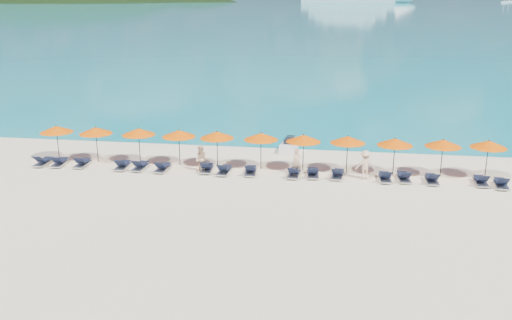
# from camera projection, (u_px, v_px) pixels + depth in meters

# --- Properties ---
(ground) EXTENTS (1400.00, 1400.00, 0.00)m
(ground) POSITION_uv_depth(u_px,v_px,m) (247.00, 198.00, 29.48)
(ground) COLOR beige
(sea) EXTENTS (1600.00, 1300.00, 0.01)m
(sea) POSITION_uv_depth(u_px,v_px,m) (342.00, 1.00, 655.13)
(sea) COLOR #1FA9B2
(sea) RESTS_ON ground
(headland_main) EXTENTS (374.00, 242.00, 126.50)m
(headland_main) POSITION_uv_depth(u_px,v_px,m) (50.00, 40.00, 595.41)
(headland_main) COLOR black
(headland_main) RESTS_ON ground
(headland_small) EXTENTS (162.00, 126.00, 85.50)m
(headland_small) POSITION_uv_depth(u_px,v_px,m) (194.00, 37.00, 591.89)
(headland_small) COLOR black
(headland_small) RESTS_ON ground
(sailboat_near) EXTENTS (5.43, 1.81, 9.95)m
(sailboat_near) POSITION_uv_depth(u_px,v_px,m) (504.00, 2.00, 538.67)
(sailboat_near) COLOR silver
(sailboat_near) RESTS_ON ground
(sailboat_far) EXTENTS (5.28, 1.76, 9.67)m
(sailboat_far) POSITION_uv_depth(u_px,v_px,m) (509.00, 1.00, 571.89)
(sailboat_far) COLOR silver
(sailboat_far) RESTS_ON ground
(jetski) EXTENTS (1.18, 2.56, 0.88)m
(jetski) POSITION_uv_depth(u_px,v_px,m) (289.00, 145.00, 38.30)
(jetski) COLOR white
(jetski) RESTS_ON ground
(beachgoer_a) EXTENTS (0.66, 0.56, 1.54)m
(beachgoer_a) POSITION_uv_depth(u_px,v_px,m) (297.00, 162.00, 33.07)
(beachgoer_a) COLOR #DFB38B
(beachgoer_a) RESTS_ON ground
(beachgoer_b) EXTENTS (0.90, 0.74, 1.62)m
(beachgoer_b) POSITION_uv_depth(u_px,v_px,m) (201.00, 159.00, 33.52)
(beachgoer_b) COLOR #DFB38B
(beachgoer_b) RESTS_ON ground
(beachgoer_c) EXTENTS (1.15, 0.64, 1.69)m
(beachgoer_c) POSITION_uv_depth(u_px,v_px,m) (365.00, 165.00, 32.30)
(beachgoer_c) COLOR #DFB38B
(beachgoer_c) RESTS_ON ground
(umbrella_0) EXTENTS (2.10, 2.10, 2.28)m
(umbrella_0) POSITION_uv_depth(u_px,v_px,m) (56.00, 129.00, 35.63)
(umbrella_0) COLOR black
(umbrella_0) RESTS_ON ground
(umbrella_1) EXTENTS (2.10, 2.10, 2.28)m
(umbrella_1) POSITION_uv_depth(u_px,v_px,m) (96.00, 130.00, 35.28)
(umbrella_1) COLOR black
(umbrella_1) RESTS_ON ground
(umbrella_2) EXTENTS (2.10, 2.10, 2.28)m
(umbrella_2) POSITION_uv_depth(u_px,v_px,m) (139.00, 132.00, 34.99)
(umbrella_2) COLOR black
(umbrella_2) RESTS_ON ground
(umbrella_3) EXTENTS (2.10, 2.10, 2.28)m
(umbrella_3) POSITION_uv_depth(u_px,v_px,m) (179.00, 133.00, 34.54)
(umbrella_3) COLOR black
(umbrella_3) RESTS_ON ground
(umbrella_4) EXTENTS (2.10, 2.10, 2.28)m
(umbrella_4) POSITION_uv_depth(u_px,v_px,m) (217.00, 135.00, 34.21)
(umbrella_4) COLOR black
(umbrella_4) RESTS_ON ground
(umbrella_5) EXTENTS (2.10, 2.10, 2.28)m
(umbrella_5) POSITION_uv_depth(u_px,v_px,m) (261.00, 136.00, 33.84)
(umbrella_5) COLOR black
(umbrella_5) RESTS_ON ground
(umbrella_6) EXTENTS (2.10, 2.10, 2.28)m
(umbrella_6) POSITION_uv_depth(u_px,v_px,m) (304.00, 138.00, 33.41)
(umbrella_6) COLOR black
(umbrella_6) RESTS_ON ground
(umbrella_7) EXTENTS (2.10, 2.10, 2.28)m
(umbrella_7) POSITION_uv_depth(u_px,v_px,m) (348.00, 140.00, 33.12)
(umbrella_7) COLOR black
(umbrella_7) RESTS_ON ground
(umbrella_8) EXTENTS (2.10, 2.10, 2.28)m
(umbrella_8) POSITION_uv_depth(u_px,v_px,m) (395.00, 142.00, 32.61)
(umbrella_8) COLOR black
(umbrella_8) RESTS_ON ground
(umbrella_9) EXTENTS (2.10, 2.10, 2.28)m
(umbrella_9) POSITION_uv_depth(u_px,v_px,m) (443.00, 143.00, 32.35)
(umbrella_9) COLOR black
(umbrella_9) RESTS_ON ground
(umbrella_10) EXTENTS (2.10, 2.10, 2.28)m
(umbrella_10) POSITION_uv_depth(u_px,v_px,m) (489.00, 144.00, 32.12)
(umbrella_10) COLOR black
(umbrella_10) RESTS_ON ground
(lounger_0) EXTENTS (0.63, 1.71, 0.66)m
(lounger_0) POSITION_uv_depth(u_px,v_px,m) (43.00, 161.00, 35.10)
(lounger_0) COLOR silver
(lounger_0) RESTS_ON ground
(lounger_1) EXTENTS (0.77, 1.75, 0.66)m
(lounger_1) POSITION_uv_depth(u_px,v_px,m) (60.00, 162.00, 34.98)
(lounger_1) COLOR silver
(lounger_1) RESTS_ON ground
(lounger_2) EXTENTS (0.73, 1.74, 0.66)m
(lounger_2) POSITION_uv_depth(u_px,v_px,m) (82.00, 163.00, 34.83)
(lounger_2) COLOR silver
(lounger_2) RESTS_ON ground
(lounger_3) EXTENTS (0.75, 1.74, 0.66)m
(lounger_3) POSITION_uv_depth(u_px,v_px,m) (123.00, 165.00, 34.37)
(lounger_3) COLOR silver
(lounger_3) RESTS_ON ground
(lounger_4) EXTENTS (0.65, 1.71, 0.66)m
(lounger_4) POSITION_uv_depth(u_px,v_px,m) (140.00, 166.00, 34.21)
(lounger_4) COLOR silver
(lounger_4) RESTS_ON ground
(lounger_5) EXTENTS (0.68, 1.72, 0.66)m
(lounger_5) POSITION_uv_depth(u_px,v_px,m) (163.00, 167.00, 33.93)
(lounger_5) COLOR silver
(lounger_5) RESTS_ON ground
(lounger_6) EXTENTS (0.72, 1.73, 0.66)m
(lounger_6) POSITION_uv_depth(u_px,v_px,m) (207.00, 168.00, 33.82)
(lounger_6) COLOR silver
(lounger_6) RESTS_ON ground
(lounger_7) EXTENTS (0.70, 1.73, 0.66)m
(lounger_7) POSITION_uv_depth(u_px,v_px,m) (224.00, 170.00, 33.42)
(lounger_7) COLOR silver
(lounger_7) RESTS_ON ground
(lounger_8) EXTENTS (0.75, 1.74, 0.66)m
(lounger_8) POSITION_uv_depth(u_px,v_px,m) (251.00, 170.00, 33.31)
(lounger_8) COLOR silver
(lounger_8) RESTS_ON ground
(lounger_9) EXTENTS (0.72, 1.73, 0.66)m
(lounger_9) POSITION_uv_depth(u_px,v_px,m) (294.00, 173.00, 32.87)
(lounger_9) COLOR silver
(lounger_9) RESTS_ON ground
(lounger_10) EXTENTS (0.78, 1.75, 0.66)m
(lounger_10) POSITION_uv_depth(u_px,v_px,m) (313.00, 173.00, 32.87)
(lounger_10) COLOR silver
(lounger_10) RESTS_ON ground
(lounger_11) EXTENTS (0.79, 1.76, 0.66)m
(lounger_11) POSITION_uv_depth(u_px,v_px,m) (338.00, 174.00, 32.67)
(lounger_11) COLOR silver
(lounger_11) RESTS_ON ground
(lounger_12) EXTENTS (0.69, 1.72, 0.66)m
(lounger_12) POSITION_uv_depth(u_px,v_px,m) (385.00, 177.00, 32.17)
(lounger_12) COLOR silver
(lounger_12) RESTS_ON ground
(lounger_13) EXTENTS (0.74, 1.74, 0.66)m
(lounger_13) POSITION_uv_depth(u_px,v_px,m) (404.00, 177.00, 32.15)
(lounger_13) COLOR silver
(lounger_13) RESTS_ON ground
(lounger_14) EXTENTS (0.65, 1.71, 0.66)m
(lounger_14) POSITION_uv_depth(u_px,v_px,m) (432.00, 179.00, 31.82)
(lounger_14) COLOR silver
(lounger_14) RESTS_ON ground
(lounger_15) EXTENTS (0.62, 1.70, 0.66)m
(lounger_15) POSITION_uv_depth(u_px,v_px,m) (481.00, 181.00, 31.52)
(lounger_15) COLOR silver
(lounger_15) RESTS_ON ground
(lounger_16) EXTENTS (0.76, 1.75, 0.66)m
(lounger_16) POSITION_uv_depth(u_px,v_px,m) (501.00, 183.00, 31.10)
(lounger_16) COLOR silver
(lounger_16) RESTS_ON ground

